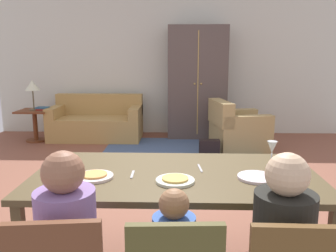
{
  "coord_description": "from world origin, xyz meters",
  "views": [
    {
      "loc": [
        0.17,
        -3.71,
        1.56
      ],
      "look_at": [
        0.06,
        -0.18,
        0.85
      ],
      "focal_mm": 37.8,
      "sensor_mm": 36.0,
      "label": 1
    }
  ],
  "objects_px": {
    "armoire": "(197,83)",
    "table_lamp": "(32,86)",
    "book_lower": "(43,109)",
    "couch": "(97,123)",
    "dining_table": "(175,182)",
    "handbag": "(209,148)",
    "armchair": "(237,130)",
    "wine_glass": "(272,148)",
    "book_upper": "(43,108)",
    "plate_near_woman": "(257,177)",
    "plate_near_man": "(94,177)",
    "plate_near_child": "(175,181)",
    "side_table": "(35,121)"
  },
  "relations": [
    {
      "from": "armoire",
      "to": "table_lamp",
      "type": "relative_size",
      "value": 3.89
    },
    {
      "from": "book_lower",
      "to": "couch",
      "type": "bearing_deg",
      "value": 15.76
    },
    {
      "from": "dining_table",
      "to": "handbag",
      "type": "relative_size",
      "value": 6.08
    },
    {
      "from": "handbag",
      "to": "armchair",
      "type": "bearing_deg",
      "value": 44.6
    },
    {
      "from": "wine_glass",
      "to": "table_lamp",
      "type": "distance_m",
      "value": 5.03
    },
    {
      "from": "armchair",
      "to": "book_upper",
      "type": "distance_m",
      "value": 3.51
    },
    {
      "from": "plate_near_woman",
      "to": "book_upper",
      "type": "relative_size",
      "value": 1.14
    },
    {
      "from": "plate_near_man",
      "to": "couch",
      "type": "distance_m",
      "value": 4.48
    },
    {
      "from": "plate_near_man",
      "to": "handbag",
      "type": "relative_size",
      "value": 0.78
    },
    {
      "from": "plate_near_man",
      "to": "plate_near_child",
      "type": "height_order",
      "value": "same"
    },
    {
      "from": "plate_near_child",
      "to": "book_lower",
      "type": "height_order",
      "value": "plate_near_child"
    },
    {
      "from": "plate_near_child",
      "to": "book_lower",
      "type": "bearing_deg",
      "value": 120.58
    },
    {
      "from": "table_lamp",
      "to": "plate_near_woman",
      "type": "bearing_deg",
      "value": -52.17
    },
    {
      "from": "armoire",
      "to": "book_lower",
      "type": "xyz_separation_m",
      "value": [
        -2.81,
        -0.48,
        -0.46
      ]
    },
    {
      "from": "plate_near_child",
      "to": "table_lamp",
      "type": "height_order",
      "value": "table_lamp"
    },
    {
      "from": "couch",
      "to": "table_lamp",
      "type": "relative_size",
      "value": 3.11
    },
    {
      "from": "table_lamp",
      "to": "book_upper",
      "type": "relative_size",
      "value": 2.45
    },
    {
      "from": "plate_near_man",
      "to": "table_lamp",
      "type": "distance_m",
      "value": 4.59
    },
    {
      "from": "plate_near_woman",
      "to": "dining_table",
      "type": "bearing_deg",
      "value": 169.42
    },
    {
      "from": "book_lower",
      "to": "handbag",
      "type": "relative_size",
      "value": 0.69
    },
    {
      "from": "plate_near_child",
      "to": "side_table",
      "type": "height_order",
      "value": "plate_near_child"
    },
    {
      "from": "dining_table",
      "to": "plate_near_man",
      "type": "relative_size",
      "value": 7.79
    },
    {
      "from": "plate_near_man",
      "to": "book_upper",
      "type": "distance_m",
      "value": 4.53
    },
    {
      "from": "side_table",
      "to": "table_lamp",
      "type": "bearing_deg",
      "value": 0.0
    },
    {
      "from": "dining_table",
      "to": "couch",
      "type": "height_order",
      "value": "couch"
    },
    {
      "from": "plate_near_child",
      "to": "book_upper",
      "type": "xyz_separation_m",
      "value": [
        -2.47,
        4.16,
        -0.15
      ]
    },
    {
      "from": "armchair",
      "to": "armoire",
      "type": "xyz_separation_m",
      "value": [
        -0.64,
        0.89,
        0.73
      ]
    },
    {
      "from": "plate_near_child",
      "to": "armoire",
      "type": "relative_size",
      "value": 0.12
    },
    {
      "from": "plate_near_woman",
      "to": "armchair",
      "type": "xyz_separation_m",
      "value": [
        0.47,
        3.65,
        -0.45
      ]
    },
    {
      "from": "table_lamp",
      "to": "book_lower",
      "type": "bearing_deg",
      "value": 0.15
    },
    {
      "from": "wine_glass",
      "to": "dining_table",
      "type": "bearing_deg",
      "value": -165.59
    },
    {
      "from": "wine_glass",
      "to": "couch",
      "type": "distance_m",
      "value": 4.65
    },
    {
      "from": "plate_near_child",
      "to": "armoire",
      "type": "bearing_deg",
      "value": 85.48
    },
    {
      "from": "plate_near_woman",
      "to": "book_lower",
      "type": "distance_m",
      "value": 5.04
    },
    {
      "from": "table_lamp",
      "to": "book_upper",
      "type": "distance_m",
      "value": 0.42
    },
    {
      "from": "armoire",
      "to": "handbag",
      "type": "bearing_deg",
      "value": -84.27
    },
    {
      "from": "plate_near_child",
      "to": "table_lamp",
      "type": "bearing_deg",
      "value": 122.31
    },
    {
      "from": "book_lower",
      "to": "plate_near_child",
      "type": "bearing_deg",
      "value": -59.42
    },
    {
      "from": "side_table",
      "to": "table_lamp",
      "type": "height_order",
      "value": "table_lamp"
    },
    {
      "from": "couch",
      "to": "book_upper",
      "type": "bearing_deg",
      "value": -165.51
    },
    {
      "from": "book_lower",
      "to": "book_upper",
      "type": "xyz_separation_m",
      "value": [
        -0.02,
        0.02,
        0.03
      ]
    },
    {
      "from": "couch",
      "to": "armchair",
      "type": "bearing_deg",
      "value": -14.76
    },
    {
      "from": "plate_near_man",
      "to": "table_lamp",
      "type": "height_order",
      "value": "table_lamp"
    },
    {
      "from": "plate_near_child",
      "to": "plate_near_woman",
      "type": "relative_size",
      "value": 1.0
    },
    {
      "from": "armchair",
      "to": "book_lower",
      "type": "height_order",
      "value": "armchair"
    },
    {
      "from": "couch",
      "to": "plate_near_woman",
      "type": "bearing_deg",
      "value": -64.4
    },
    {
      "from": "couch",
      "to": "book_upper",
      "type": "xyz_separation_m",
      "value": [
        -0.93,
        -0.24,
        0.32
      ]
    },
    {
      "from": "wine_glass",
      "to": "table_lamp",
      "type": "bearing_deg",
      "value": 131.28
    },
    {
      "from": "couch",
      "to": "handbag",
      "type": "height_order",
      "value": "couch"
    },
    {
      "from": "armchair",
      "to": "book_upper",
      "type": "bearing_deg",
      "value": 172.98
    }
  ]
}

